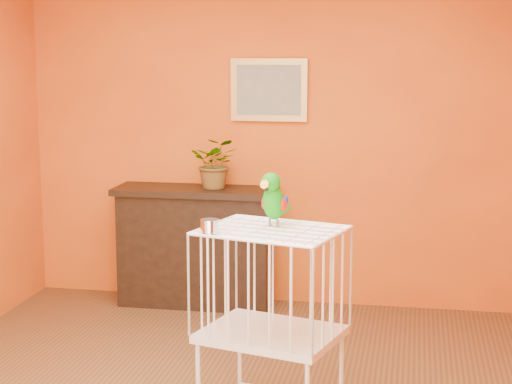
# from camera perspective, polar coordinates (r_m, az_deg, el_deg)

# --- Properties ---
(room_shell) EXTENTS (4.50, 4.50, 4.50)m
(room_shell) POSITION_cam_1_polar(r_m,az_deg,el_deg) (4.73, -3.74, 3.46)
(room_shell) COLOR orange
(room_shell) RESTS_ON ground
(console_cabinet) EXTENTS (1.31, 0.47, 0.97)m
(console_cabinet) POSITION_cam_1_polar(r_m,az_deg,el_deg) (6.99, -4.04, -3.64)
(console_cabinet) COLOR black
(console_cabinet) RESTS_ON ground
(potted_plant) EXTENTS (0.39, 0.43, 0.32)m
(potted_plant) POSITION_cam_1_polar(r_m,az_deg,el_deg) (6.80, -2.76, 1.52)
(potted_plant) COLOR #26722D
(potted_plant) RESTS_ON console_cabinet
(framed_picture) EXTENTS (0.62, 0.04, 0.50)m
(framed_picture) POSITION_cam_1_polar(r_m,az_deg,el_deg) (6.88, 0.87, 6.82)
(framed_picture) COLOR #BF8E44
(framed_picture) RESTS_ON room_shell
(birdcage) EXTENTS (0.84, 0.73, 1.12)m
(birdcage) POSITION_cam_1_polar(r_m,az_deg,el_deg) (4.78, 1.01, -8.80)
(birdcage) COLOR white
(birdcage) RESTS_ON ground
(feed_cup) EXTENTS (0.10, 0.10, 0.07)m
(feed_cup) POSITION_cam_1_polar(r_m,az_deg,el_deg) (4.54, -3.11, -2.27)
(feed_cup) COLOR silver
(feed_cup) RESTS_ON birdcage
(parrot) EXTENTS (0.16, 0.27, 0.31)m
(parrot) POSITION_cam_1_polar(r_m,az_deg,el_deg) (4.69, 1.17, -0.44)
(parrot) COLOR #59544C
(parrot) RESTS_ON birdcage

